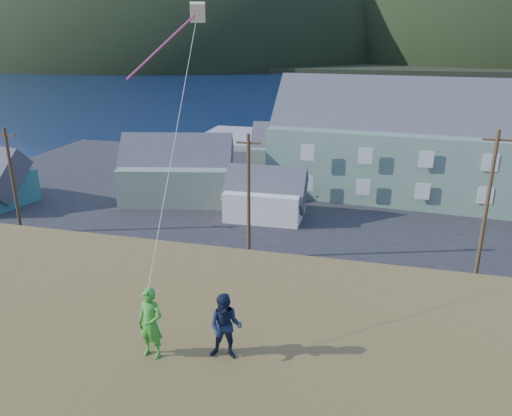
{
  "coord_description": "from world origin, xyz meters",
  "views": [
    {
      "loc": [
        6.94,
        -28.98,
        14.82
      ],
      "look_at": [
        2.63,
        -12.3,
        8.8
      ],
      "focal_mm": 35.0,
      "sensor_mm": 36.0,
      "label": 1
    }
  ],
  "objects_px": {
    "shed_palegreen_near": "(177,171)",
    "kite_flyer_navy": "(226,327)",
    "kite_flyer_green": "(151,323)",
    "wharf": "(289,141)",
    "shed_palegreen_far": "(297,151)",
    "shed_white": "(265,195)",
    "lodge": "(480,146)"
  },
  "relations": [
    {
      "from": "wharf",
      "to": "shed_palegreen_far",
      "type": "distance_m",
      "value": 16.07
    },
    {
      "from": "wharf",
      "to": "kite_flyer_navy",
      "type": "distance_m",
      "value": 60.23
    },
    {
      "from": "lodge",
      "to": "kite_flyer_navy",
      "type": "height_order",
      "value": "lodge"
    },
    {
      "from": "shed_white",
      "to": "kite_flyer_navy",
      "type": "bearing_deg",
      "value": -79.79
    },
    {
      "from": "wharf",
      "to": "shed_palegreen_far",
      "type": "height_order",
      "value": "shed_palegreen_far"
    },
    {
      "from": "kite_flyer_navy",
      "to": "kite_flyer_green",
      "type": "bearing_deg",
      "value": -173.73
    },
    {
      "from": "shed_palegreen_near",
      "to": "kite_flyer_green",
      "type": "height_order",
      "value": "kite_flyer_green"
    },
    {
      "from": "shed_palegreen_near",
      "to": "kite_flyer_navy",
      "type": "bearing_deg",
      "value": -77.36
    },
    {
      "from": "wharf",
      "to": "kite_flyer_green",
      "type": "xyz_separation_m",
      "value": [
        7.79,
        -59.37,
        7.67
      ]
    },
    {
      "from": "shed_palegreen_near",
      "to": "shed_palegreen_far",
      "type": "bearing_deg",
      "value": 39.61
    },
    {
      "from": "shed_white",
      "to": "kite_flyer_green",
      "type": "distance_m",
      "value": 29.98
    },
    {
      "from": "lodge",
      "to": "shed_palegreen_near",
      "type": "bearing_deg",
      "value": -161.63
    },
    {
      "from": "shed_palegreen_near",
      "to": "kite_flyer_navy",
      "type": "distance_m",
      "value": 35.3
    },
    {
      "from": "wharf",
      "to": "lodge",
      "type": "xyz_separation_m",
      "value": [
        21.55,
        -20.6,
        4.7
      ]
    },
    {
      "from": "kite_flyer_navy",
      "to": "shed_palegreen_far",
      "type": "bearing_deg",
      "value": 91.26
    },
    {
      "from": "shed_palegreen_far",
      "to": "kite_flyer_navy",
      "type": "height_order",
      "value": "kite_flyer_navy"
    },
    {
      "from": "shed_white",
      "to": "kite_flyer_navy",
      "type": "relative_size",
      "value": 3.95
    },
    {
      "from": "shed_palegreen_near",
      "to": "shed_palegreen_far",
      "type": "height_order",
      "value": "shed_palegreen_near"
    },
    {
      "from": "lodge",
      "to": "shed_palegreen_near",
      "type": "distance_m",
      "value": 27.89
    },
    {
      "from": "wharf",
      "to": "kite_flyer_navy",
      "type": "xyz_separation_m",
      "value": [
        9.59,
        -58.97,
        7.62
      ]
    },
    {
      "from": "shed_palegreen_near",
      "to": "shed_white",
      "type": "distance_m",
      "value": 9.59
    },
    {
      "from": "shed_palegreen_far",
      "to": "kite_flyer_green",
      "type": "bearing_deg",
      "value": -90.48
    },
    {
      "from": "shed_palegreen_far",
      "to": "kite_flyer_green",
      "type": "distance_m",
      "value": 44.44
    },
    {
      "from": "kite_flyer_green",
      "to": "shed_palegreen_near",
      "type": "bearing_deg",
      "value": 119.5
    },
    {
      "from": "wharf",
      "to": "kite_flyer_green",
      "type": "relative_size",
      "value": 14.07
    },
    {
      "from": "lodge",
      "to": "kite_flyer_navy",
      "type": "xyz_separation_m",
      "value": [
        -11.96,
        -38.37,
        2.92
      ]
    },
    {
      "from": "shed_white",
      "to": "lodge",
      "type": "bearing_deg",
      "value": 27.23
    },
    {
      "from": "shed_white",
      "to": "kite_flyer_green",
      "type": "bearing_deg",
      "value": -83.39
    },
    {
      "from": "shed_palegreen_far",
      "to": "lodge",
      "type": "bearing_deg",
      "value": -21.82
    },
    {
      "from": "shed_white",
      "to": "kite_flyer_navy",
      "type": "distance_m",
      "value": 29.88
    },
    {
      "from": "kite_flyer_green",
      "to": "kite_flyer_navy",
      "type": "height_order",
      "value": "kite_flyer_green"
    },
    {
      "from": "shed_palegreen_near",
      "to": "shed_palegreen_far",
      "type": "xyz_separation_m",
      "value": [
        9.24,
        11.99,
        -0.2
      ]
    }
  ]
}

